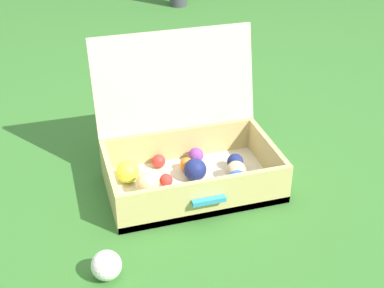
# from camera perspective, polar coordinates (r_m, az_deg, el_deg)

# --- Properties ---
(ground_plane) EXTENTS (16.00, 16.00, 0.00)m
(ground_plane) POSITION_cam_1_polar(r_m,az_deg,el_deg) (1.90, 0.51, -4.01)
(ground_plane) COLOR #336B28
(open_suitcase) EXTENTS (0.58, 0.47, 0.49)m
(open_suitcase) POSITION_cam_1_polar(r_m,az_deg,el_deg) (1.84, -0.53, -1.07)
(open_suitcase) COLOR beige
(open_suitcase) RESTS_ON ground
(stray_ball_on_grass) EXTENTS (0.09, 0.09, 0.09)m
(stray_ball_on_grass) POSITION_cam_1_polar(r_m,az_deg,el_deg) (1.52, -9.26, -12.85)
(stray_ball_on_grass) COLOR white
(stray_ball_on_grass) RESTS_ON ground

